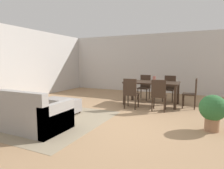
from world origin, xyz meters
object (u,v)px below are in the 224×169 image
at_px(dining_chair_far_left, 145,86).
at_px(vase_centerpiece, 154,79).
at_px(couch, 19,114).
at_px(dining_chair_near_right, 159,94).
at_px(potted_plant, 213,110).
at_px(dining_chair_far_right, 169,87).
at_px(dining_chair_near_left, 131,92).
at_px(dining_table, 152,84).
at_px(dining_chair_head_east, 192,91).
at_px(ottoman_table, 61,105).

height_order(dining_chair_far_left, vase_centerpiece, vase_centerpiece).
relative_size(couch, dining_chair_near_right, 2.34).
bearing_deg(dining_chair_near_right, couch, -133.81).
bearing_deg(potted_plant, dining_chair_far_right, 114.16).
xyz_separation_m(dining_chair_near_left, dining_chair_near_right, (0.84, 0.02, 0.00)).
xyz_separation_m(couch, dining_chair_near_left, (1.66, 2.58, 0.23)).
distance_m(dining_table, potted_plant, 2.60).
relative_size(dining_chair_near_right, dining_chair_head_east, 1.00).
xyz_separation_m(dining_chair_near_left, dining_chair_far_left, (-0.02, 1.66, 0.00)).
bearing_deg(dining_table, dining_chair_near_right, -64.32).
bearing_deg(dining_chair_far_left, dining_table, -60.69).
bearing_deg(couch, ottoman_table, 86.43).
distance_m(dining_chair_far_left, dining_chair_far_right, 0.91).
bearing_deg(vase_centerpiece, dining_table, -145.11).
bearing_deg(ottoman_table, dining_chair_far_left, 62.23).
relative_size(dining_table, dining_chair_far_right, 1.89).
bearing_deg(dining_chair_far_left, potted_plant, -51.96).
relative_size(dining_table, dining_chair_near_right, 1.89).
xyz_separation_m(dining_chair_near_left, dining_chair_head_east, (1.70, 0.83, 0.00)).
xyz_separation_m(dining_chair_near_right, vase_centerpiece, (-0.33, 0.88, 0.33)).
bearing_deg(dining_chair_far_right, dining_chair_head_east, -46.75).
bearing_deg(dining_chair_head_east, couch, -134.48).
relative_size(dining_chair_far_left, dining_chair_far_right, 1.00).
distance_m(couch, ottoman_table, 1.29).
xyz_separation_m(ottoman_table, potted_plant, (3.72, 0.19, 0.21)).
bearing_deg(dining_chair_head_east, vase_centerpiece, 176.64).
relative_size(dining_chair_far_right, vase_centerpiece, 4.92).
bearing_deg(dining_chair_near_right, dining_chair_near_left, -178.84).
distance_m(dining_chair_near_left, dining_chair_far_right, 1.90).
distance_m(dining_chair_near_right, dining_chair_far_left, 1.85).
height_order(dining_chair_near_left, potted_plant, dining_chair_near_left).
bearing_deg(potted_plant, dining_chair_near_right, 139.42).
xyz_separation_m(dining_chair_far_right, dining_chair_head_east, (0.80, -0.85, 0.00)).
bearing_deg(vase_centerpiece, dining_chair_far_left, 124.54).
bearing_deg(dining_chair_far_right, vase_centerpiece, -116.47).
xyz_separation_m(ottoman_table, dining_table, (2.01, 2.14, 0.44)).
bearing_deg(ottoman_table, dining_chair_head_east, 32.99).
distance_m(dining_chair_far_right, vase_centerpiece, 0.93).
distance_m(dining_chair_head_east, vase_centerpiece, 1.24).
distance_m(dining_table, vase_centerpiece, 0.20).
relative_size(dining_chair_near_left, dining_chair_head_east, 1.00).
distance_m(couch, vase_centerpiece, 4.14).
relative_size(dining_chair_head_east, potted_plant, 1.22).
bearing_deg(potted_plant, ottoman_table, -177.06).
bearing_deg(vase_centerpiece, ottoman_table, -133.50).
bearing_deg(dining_chair_head_east, ottoman_table, -147.01).
bearing_deg(dining_chair_near_right, dining_chair_head_east, 43.45).
distance_m(ottoman_table, dining_chair_near_right, 2.76).
bearing_deg(dining_chair_near_left, ottoman_table, -140.62).
bearing_deg(ottoman_table, dining_chair_near_left, 39.38).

